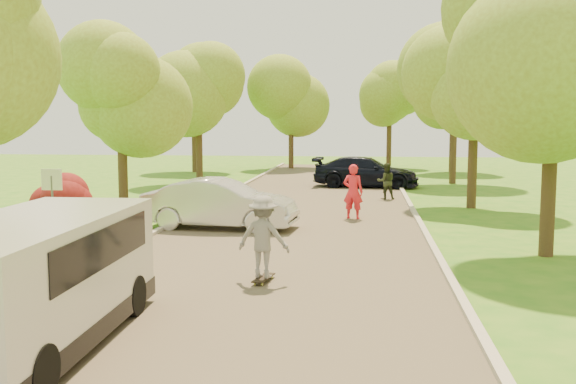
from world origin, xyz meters
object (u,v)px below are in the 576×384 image
at_px(minivan, 34,280).
at_px(longboard, 264,278).
at_px(person_olive, 386,181).
at_px(silver_sedan, 220,204).
at_px(dark_sedan, 366,172).
at_px(street_sign, 52,192).
at_px(skateboarder, 263,237).
at_px(person_striped, 353,192).

xyz_separation_m(minivan, longboard, (2.79, 4.28, -0.95)).
bearing_deg(person_olive, silver_sedan, 46.39).
relative_size(longboard, person_olive, 0.58).
bearing_deg(minivan, person_olive, 71.62).
relative_size(dark_sedan, longboard, 5.85).
height_order(street_sign, person_olive, street_sign).
distance_m(silver_sedan, skateboarder, 7.02).
height_order(skateboarder, person_olive, skateboarder).
bearing_deg(dark_sedan, skateboarder, 178.68).
height_order(street_sign, longboard, street_sign).
bearing_deg(dark_sedan, street_sign, 160.05).
xyz_separation_m(silver_sedan, longboard, (2.41, -6.59, -0.70)).
relative_size(silver_sedan, dark_sedan, 0.89).
bearing_deg(person_olive, minivan, 62.97).
xyz_separation_m(minivan, dark_sedan, (4.98, 24.24, -0.26)).
xyz_separation_m(skateboarder, person_olive, (3.04, 14.81, -0.19)).
relative_size(silver_sedan, skateboarder, 2.77).
bearing_deg(longboard, skateboarder, -78.01).
relative_size(silver_sedan, person_striped, 2.51).
relative_size(minivan, person_striped, 2.80).
bearing_deg(street_sign, person_striped, 40.82).
height_order(street_sign, minivan, street_sign).
xyz_separation_m(minivan, person_striped, (4.51, 13.36, -0.09)).
bearing_deg(person_olive, dark_sedan, -90.57).
bearing_deg(person_striped, person_olive, -89.71).
height_order(silver_sedan, person_striped, person_striped).
distance_m(silver_sedan, person_striped, 4.83).
distance_m(street_sign, person_olive, 15.25).
xyz_separation_m(street_sign, person_olive, (8.96, 12.32, -0.77)).
distance_m(minivan, silver_sedan, 10.88).
bearing_deg(minivan, silver_sedan, 86.62).
bearing_deg(person_olive, skateboarder, 68.35).
xyz_separation_m(longboard, person_striped, (1.72, 9.08, 0.86)).
distance_m(dark_sedan, person_olive, 5.22).
bearing_deg(silver_sedan, longboard, -154.98).
height_order(minivan, person_olive, minivan).
bearing_deg(skateboarder, street_sign, -12.64).
height_order(longboard, skateboarder, skateboarder).
xyz_separation_m(skateboarder, person_striped, (1.72, 9.08, -0.02)).
relative_size(silver_sedan, longboard, 5.23).
xyz_separation_m(silver_sedan, person_striped, (4.13, 2.49, 0.17)).
relative_size(dark_sedan, person_olive, 3.40).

